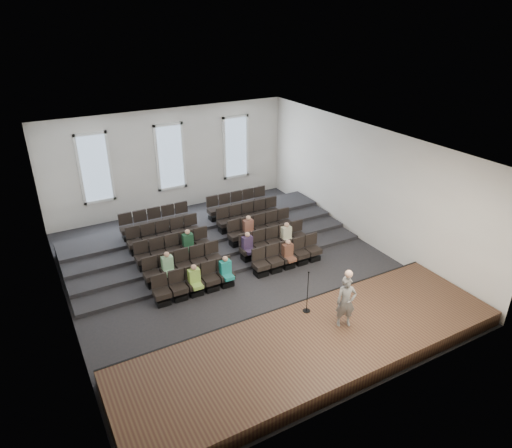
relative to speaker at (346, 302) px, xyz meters
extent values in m
plane|color=black|center=(-1.14, 4.96, -1.32)|extent=(14.00, 14.00, 0.00)
cube|color=white|center=(-1.14, 4.96, 3.69)|extent=(12.00, 14.00, 0.02)
cube|color=silver|center=(-1.14, 11.98, 1.18)|extent=(12.00, 0.04, 5.00)
cube|color=silver|center=(-1.14, -2.06, 1.18)|extent=(12.00, 0.04, 5.00)
cube|color=silver|center=(-7.16, 4.96, 1.18)|extent=(0.04, 14.00, 5.00)
cube|color=silver|center=(4.88, 4.96, 1.18)|extent=(0.04, 14.00, 5.00)
cube|color=#4A341F|center=(-1.14, -0.14, -1.07)|extent=(11.80, 3.60, 0.50)
cube|color=black|center=(-1.14, 1.63, -1.07)|extent=(11.80, 0.06, 0.52)
cube|color=black|center=(-1.14, 7.29, -1.25)|extent=(11.80, 4.80, 0.15)
cube|color=black|center=(-1.14, 7.81, -1.17)|extent=(11.80, 3.75, 0.30)
cube|color=black|center=(-1.14, 8.34, -1.10)|extent=(11.80, 2.70, 0.45)
cube|color=black|center=(-1.14, 8.86, -1.02)|extent=(11.80, 1.65, 0.60)
cube|color=black|center=(-4.27, 4.36, -1.22)|extent=(0.47, 0.43, 0.20)
cube|color=black|center=(-4.27, 4.36, -0.91)|extent=(0.55, 0.50, 0.19)
cube|color=black|center=(-4.27, 4.57, -0.50)|extent=(0.55, 0.08, 0.50)
cube|color=black|center=(-3.67, 4.36, -1.22)|extent=(0.47, 0.43, 0.20)
cube|color=black|center=(-3.67, 4.36, -0.91)|extent=(0.55, 0.50, 0.19)
cube|color=black|center=(-3.67, 4.57, -0.50)|extent=(0.55, 0.08, 0.50)
cube|color=black|center=(-3.07, 4.36, -1.22)|extent=(0.47, 0.43, 0.20)
cube|color=black|center=(-3.07, 4.36, -0.91)|extent=(0.55, 0.50, 0.19)
cube|color=black|center=(-3.07, 4.57, -0.50)|extent=(0.55, 0.08, 0.50)
cube|color=black|center=(-2.47, 4.36, -1.22)|extent=(0.47, 0.43, 0.20)
cube|color=black|center=(-2.47, 4.36, -0.91)|extent=(0.55, 0.50, 0.19)
cube|color=black|center=(-2.47, 4.57, -0.50)|extent=(0.55, 0.08, 0.50)
cube|color=black|center=(-1.87, 4.36, -1.22)|extent=(0.47, 0.43, 0.20)
cube|color=black|center=(-1.87, 4.36, -0.91)|extent=(0.55, 0.50, 0.19)
cube|color=black|center=(-1.87, 4.57, -0.50)|extent=(0.55, 0.08, 0.50)
cube|color=black|center=(-0.42, 4.36, -1.22)|extent=(0.47, 0.43, 0.20)
cube|color=black|center=(-0.42, 4.36, -0.91)|extent=(0.55, 0.50, 0.19)
cube|color=black|center=(-0.42, 4.57, -0.50)|extent=(0.55, 0.08, 0.50)
cube|color=black|center=(0.18, 4.36, -1.22)|extent=(0.47, 0.43, 0.20)
cube|color=black|center=(0.18, 4.36, -0.91)|extent=(0.55, 0.50, 0.19)
cube|color=black|center=(0.18, 4.57, -0.50)|extent=(0.55, 0.08, 0.50)
cube|color=black|center=(0.78, 4.36, -1.22)|extent=(0.47, 0.43, 0.20)
cube|color=black|center=(0.78, 4.36, -0.91)|extent=(0.55, 0.50, 0.19)
cube|color=black|center=(0.78, 4.57, -0.50)|extent=(0.55, 0.08, 0.50)
cube|color=black|center=(1.38, 4.36, -1.22)|extent=(0.47, 0.43, 0.20)
cube|color=black|center=(1.38, 4.36, -0.91)|extent=(0.55, 0.50, 0.19)
cube|color=black|center=(1.38, 4.57, -0.50)|extent=(0.55, 0.08, 0.50)
cube|color=black|center=(1.98, 4.36, -1.22)|extent=(0.47, 0.43, 0.20)
cube|color=black|center=(1.98, 4.36, -0.91)|extent=(0.55, 0.50, 0.19)
cube|color=black|center=(1.98, 4.57, -0.50)|extent=(0.55, 0.08, 0.50)
cube|color=black|center=(-4.27, 5.41, -1.07)|extent=(0.47, 0.43, 0.20)
cube|color=black|center=(-4.27, 5.41, -0.76)|extent=(0.55, 0.50, 0.19)
cube|color=black|center=(-4.27, 5.62, -0.35)|extent=(0.55, 0.08, 0.50)
cube|color=black|center=(-3.67, 5.41, -1.07)|extent=(0.47, 0.43, 0.20)
cube|color=black|center=(-3.67, 5.41, -0.76)|extent=(0.55, 0.50, 0.19)
cube|color=black|center=(-3.67, 5.62, -0.35)|extent=(0.55, 0.08, 0.50)
cube|color=black|center=(-3.07, 5.41, -1.07)|extent=(0.47, 0.43, 0.20)
cube|color=black|center=(-3.07, 5.41, -0.76)|extent=(0.55, 0.50, 0.19)
cube|color=black|center=(-3.07, 5.62, -0.35)|extent=(0.55, 0.08, 0.50)
cube|color=black|center=(-2.47, 5.41, -1.07)|extent=(0.47, 0.43, 0.20)
cube|color=black|center=(-2.47, 5.41, -0.76)|extent=(0.55, 0.50, 0.19)
cube|color=black|center=(-2.47, 5.62, -0.35)|extent=(0.55, 0.08, 0.50)
cube|color=black|center=(-1.87, 5.41, -1.07)|extent=(0.47, 0.43, 0.20)
cube|color=black|center=(-1.87, 5.41, -0.76)|extent=(0.55, 0.50, 0.19)
cube|color=black|center=(-1.87, 5.62, -0.35)|extent=(0.55, 0.08, 0.50)
cube|color=black|center=(-0.42, 5.41, -1.07)|extent=(0.47, 0.43, 0.20)
cube|color=black|center=(-0.42, 5.41, -0.76)|extent=(0.55, 0.50, 0.19)
cube|color=black|center=(-0.42, 5.62, -0.35)|extent=(0.55, 0.08, 0.50)
cube|color=black|center=(0.18, 5.41, -1.07)|extent=(0.47, 0.43, 0.20)
cube|color=black|center=(0.18, 5.41, -0.76)|extent=(0.55, 0.50, 0.19)
cube|color=black|center=(0.18, 5.62, -0.35)|extent=(0.55, 0.08, 0.50)
cube|color=black|center=(0.78, 5.41, -1.07)|extent=(0.47, 0.43, 0.20)
cube|color=black|center=(0.78, 5.41, -0.76)|extent=(0.55, 0.50, 0.19)
cube|color=black|center=(0.78, 5.62, -0.35)|extent=(0.55, 0.08, 0.50)
cube|color=black|center=(1.38, 5.41, -1.07)|extent=(0.47, 0.43, 0.20)
cube|color=black|center=(1.38, 5.41, -0.76)|extent=(0.55, 0.50, 0.19)
cube|color=black|center=(1.38, 5.62, -0.35)|extent=(0.55, 0.08, 0.50)
cube|color=black|center=(1.98, 5.41, -1.07)|extent=(0.47, 0.43, 0.20)
cube|color=black|center=(1.98, 5.41, -0.76)|extent=(0.55, 0.50, 0.19)
cube|color=black|center=(1.98, 5.62, -0.35)|extent=(0.55, 0.08, 0.50)
cube|color=black|center=(-4.27, 6.46, -0.92)|extent=(0.47, 0.42, 0.20)
cube|color=black|center=(-4.27, 6.46, -0.61)|extent=(0.55, 0.50, 0.19)
cube|color=black|center=(-4.27, 6.67, -0.20)|extent=(0.55, 0.08, 0.50)
cube|color=black|center=(-3.67, 6.46, -0.92)|extent=(0.47, 0.42, 0.20)
cube|color=black|center=(-3.67, 6.46, -0.61)|extent=(0.55, 0.50, 0.19)
cube|color=black|center=(-3.67, 6.67, -0.20)|extent=(0.55, 0.08, 0.50)
cube|color=black|center=(-3.07, 6.46, -0.92)|extent=(0.47, 0.42, 0.20)
cube|color=black|center=(-3.07, 6.46, -0.61)|extent=(0.55, 0.50, 0.19)
cube|color=black|center=(-3.07, 6.67, -0.20)|extent=(0.55, 0.08, 0.50)
cube|color=black|center=(-2.47, 6.46, -0.92)|extent=(0.47, 0.42, 0.20)
cube|color=black|center=(-2.47, 6.46, -0.61)|extent=(0.55, 0.50, 0.19)
cube|color=black|center=(-2.47, 6.67, -0.20)|extent=(0.55, 0.08, 0.50)
cube|color=black|center=(-1.87, 6.46, -0.92)|extent=(0.47, 0.42, 0.20)
cube|color=black|center=(-1.87, 6.46, -0.61)|extent=(0.55, 0.50, 0.19)
cube|color=black|center=(-1.87, 6.67, -0.20)|extent=(0.55, 0.08, 0.50)
cube|color=black|center=(-0.42, 6.46, -0.92)|extent=(0.47, 0.42, 0.20)
cube|color=black|center=(-0.42, 6.46, -0.61)|extent=(0.55, 0.50, 0.19)
cube|color=black|center=(-0.42, 6.67, -0.20)|extent=(0.55, 0.08, 0.50)
cube|color=black|center=(0.18, 6.46, -0.92)|extent=(0.47, 0.42, 0.20)
cube|color=black|center=(0.18, 6.46, -0.61)|extent=(0.55, 0.50, 0.19)
cube|color=black|center=(0.18, 6.67, -0.20)|extent=(0.55, 0.08, 0.50)
cube|color=black|center=(0.78, 6.46, -0.92)|extent=(0.47, 0.42, 0.20)
cube|color=black|center=(0.78, 6.46, -0.61)|extent=(0.55, 0.50, 0.19)
cube|color=black|center=(0.78, 6.67, -0.20)|extent=(0.55, 0.08, 0.50)
cube|color=black|center=(1.38, 6.46, -0.92)|extent=(0.47, 0.42, 0.20)
cube|color=black|center=(1.38, 6.46, -0.61)|extent=(0.55, 0.50, 0.19)
cube|color=black|center=(1.38, 6.67, -0.20)|extent=(0.55, 0.08, 0.50)
cube|color=black|center=(1.98, 6.46, -0.92)|extent=(0.47, 0.42, 0.20)
cube|color=black|center=(1.98, 6.46, -0.61)|extent=(0.55, 0.50, 0.19)
cube|color=black|center=(1.98, 6.67, -0.20)|extent=(0.55, 0.08, 0.50)
cube|color=black|center=(-4.27, 7.51, -0.77)|extent=(0.47, 0.42, 0.20)
cube|color=black|center=(-4.27, 7.51, -0.46)|extent=(0.55, 0.50, 0.19)
cube|color=black|center=(-4.27, 7.72, -0.05)|extent=(0.55, 0.08, 0.50)
cube|color=black|center=(-3.67, 7.51, -0.77)|extent=(0.47, 0.42, 0.20)
cube|color=black|center=(-3.67, 7.51, -0.46)|extent=(0.55, 0.50, 0.19)
cube|color=black|center=(-3.67, 7.72, -0.05)|extent=(0.55, 0.08, 0.50)
cube|color=black|center=(-3.07, 7.51, -0.77)|extent=(0.47, 0.42, 0.20)
cube|color=black|center=(-3.07, 7.51, -0.46)|extent=(0.55, 0.50, 0.19)
cube|color=black|center=(-3.07, 7.72, -0.05)|extent=(0.55, 0.08, 0.50)
cube|color=black|center=(-2.47, 7.51, -0.77)|extent=(0.47, 0.42, 0.20)
cube|color=black|center=(-2.47, 7.51, -0.46)|extent=(0.55, 0.50, 0.19)
cube|color=black|center=(-2.47, 7.72, -0.05)|extent=(0.55, 0.08, 0.50)
cube|color=black|center=(-1.87, 7.51, -0.77)|extent=(0.47, 0.42, 0.20)
cube|color=black|center=(-1.87, 7.51, -0.46)|extent=(0.55, 0.50, 0.19)
cube|color=black|center=(-1.87, 7.72, -0.05)|extent=(0.55, 0.08, 0.50)
cube|color=black|center=(-0.42, 7.51, -0.77)|extent=(0.47, 0.42, 0.20)
cube|color=black|center=(-0.42, 7.51, -0.46)|extent=(0.55, 0.50, 0.19)
cube|color=black|center=(-0.42, 7.72, -0.05)|extent=(0.55, 0.08, 0.50)
cube|color=black|center=(0.18, 7.51, -0.77)|extent=(0.47, 0.42, 0.20)
cube|color=black|center=(0.18, 7.51, -0.46)|extent=(0.55, 0.50, 0.19)
cube|color=black|center=(0.18, 7.72, -0.05)|extent=(0.55, 0.08, 0.50)
cube|color=black|center=(0.78, 7.51, -0.77)|extent=(0.47, 0.42, 0.20)
cube|color=black|center=(0.78, 7.51, -0.46)|extent=(0.55, 0.50, 0.19)
cube|color=black|center=(0.78, 7.72, -0.05)|extent=(0.55, 0.08, 0.50)
cube|color=black|center=(1.38, 7.51, -0.77)|extent=(0.47, 0.42, 0.20)
cube|color=black|center=(1.38, 7.51, -0.46)|extent=(0.55, 0.50, 0.19)
cube|color=black|center=(1.38, 7.72, -0.05)|extent=(0.55, 0.08, 0.50)
cube|color=black|center=(1.98, 7.51, -0.77)|extent=(0.47, 0.42, 0.20)
cube|color=black|center=(1.98, 7.51, -0.46)|extent=(0.55, 0.50, 0.19)
cube|color=black|center=(1.98, 7.72, -0.05)|extent=(0.55, 0.08, 0.50)
cube|color=black|center=(-4.27, 8.56, -0.62)|extent=(0.47, 0.42, 0.20)
cube|color=black|center=(-4.27, 8.56, -0.31)|extent=(0.55, 0.50, 0.19)
cube|color=black|center=(-4.27, 8.77, 0.10)|extent=(0.55, 0.08, 0.50)
cube|color=black|center=(-3.67, 8.56, -0.62)|extent=(0.47, 0.42, 0.20)
cube|color=black|center=(-3.67, 8.56, -0.31)|extent=(0.55, 0.50, 0.19)
cube|color=black|center=(-3.67, 8.77, 0.10)|extent=(0.55, 0.08, 0.50)
cube|color=black|center=(-3.07, 8.56, -0.62)|extent=(0.47, 0.42, 0.20)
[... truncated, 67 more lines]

